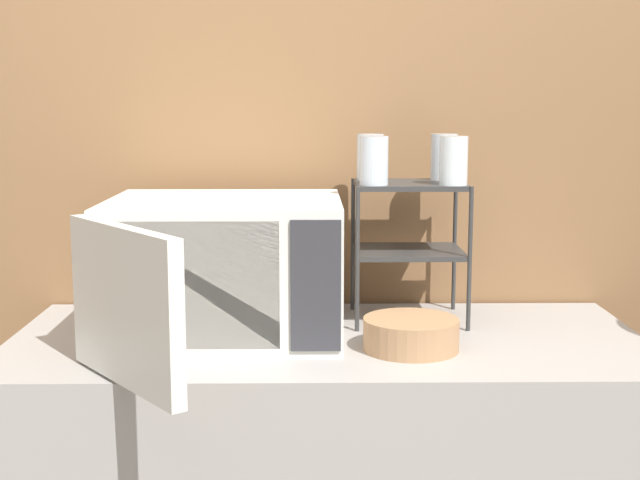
% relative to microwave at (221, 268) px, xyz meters
% --- Properties ---
extents(wall_back, '(8.00, 0.06, 2.60)m').
position_rel_microwave_xyz_m(wall_back, '(0.24, 0.35, 0.23)').
color(wall_back, olive).
rests_on(wall_back, ground_plane).
extents(microwave, '(0.54, 0.77, 0.31)m').
position_rel_microwave_xyz_m(microwave, '(0.00, 0.00, 0.00)').
color(microwave, silver).
rests_on(microwave, counter).
extents(dish_rack, '(0.26, 0.22, 0.33)m').
position_rel_microwave_xyz_m(dish_rack, '(0.43, 0.14, 0.09)').
color(dish_rack, '#333333').
rests_on(dish_rack, counter).
extents(glass_front_left, '(0.06, 0.06, 0.11)m').
position_rel_microwave_xyz_m(glass_front_left, '(0.34, 0.07, 0.23)').
color(glass_front_left, silver).
rests_on(glass_front_left, dish_rack).
extents(glass_back_right, '(0.06, 0.06, 0.11)m').
position_rel_microwave_xyz_m(glass_back_right, '(0.52, 0.20, 0.23)').
color(glass_back_right, silver).
rests_on(glass_back_right, dish_rack).
extents(glass_front_right, '(0.06, 0.06, 0.11)m').
position_rel_microwave_xyz_m(glass_front_right, '(0.52, 0.06, 0.23)').
color(glass_front_right, silver).
rests_on(glass_front_right, dish_rack).
extents(glass_back_left, '(0.06, 0.06, 0.11)m').
position_rel_microwave_xyz_m(glass_back_left, '(0.34, 0.20, 0.23)').
color(glass_back_left, silver).
rests_on(glass_back_left, dish_rack).
extents(bowl, '(0.20, 0.20, 0.07)m').
position_rel_microwave_xyz_m(bowl, '(0.41, -0.13, -0.12)').
color(bowl, '#AD7F56').
rests_on(bowl, counter).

